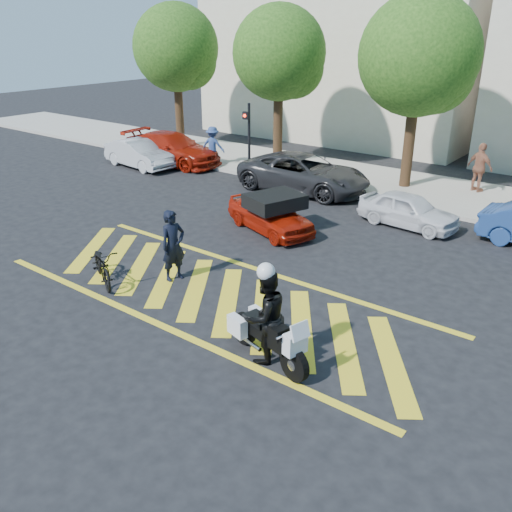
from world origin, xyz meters
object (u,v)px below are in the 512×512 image
Objects in this scene: officer_bike at (173,246)px; parked_mid_right at (408,210)px; parked_mid_left at (304,173)px; police_motorcycle at (266,335)px; officer_moto at (266,317)px; parked_far_left at (139,154)px; bicycle at (102,265)px; parked_left at (172,149)px; red_convertible at (270,213)px.

parked_mid_right is at bearing -12.07° from officer_bike.
officer_bike is 0.36× the size of parked_mid_left.
parked_mid_right is (5.10, -1.40, -0.17)m from parked_mid_left.
officer_moto is at bearing -134.07° from police_motorcycle.
parked_mid_left reaches higher than parked_far_left.
bicycle is 0.96× the size of officer_moto.
parked_left reaches higher than parked_far_left.
officer_moto reaches higher than parked_far_left.
parked_mid_left is at bearing 29.37° from bicycle.
parked_mid_left is (-0.39, 10.45, 0.25)m from bicycle.
police_motorcycle is at bearing -65.48° from bicycle.
police_motorcycle is (5.61, -0.27, 0.07)m from bicycle.
police_motorcycle is at bearing -125.50° from red_convertible.
red_convertible is 4.87m from parked_mid_left.
parked_far_left reaches higher than police_motorcycle.
officer_moto is 0.37× the size of parked_mid_left.
officer_moto reaches higher than bicycle.
parked_mid_left reaches higher than parked_mid_right.
bicycle is 10.46m from parked_mid_left.
red_convertible is at bearing 140.88° from police_motorcycle.
parked_mid_left is 1.59× the size of parked_mid_right.
parked_far_left is 1.15× the size of parked_mid_right.
parked_left is (-8.00, 10.45, 0.25)m from bicycle.
parked_mid_right reaches higher than bicycle.
parked_left and parked_mid_left have the same top height.
officer_bike reaches higher than bicycle.
officer_bike is 4.58m from red_convertible.
officer_moto is (5.60, -0.28, 0.50)m from bicycle.
parked_far_left is 0.73× the size of parked_mid_left.
parked_mid_right is at bearing -108.40° from parked_mid_left.
police_motorcycle is at bearing -169.14° from parked_mid_right.
parked_far_left reaches higher than parked_mid_right.
parked_mid_right is at bearing -84.58° from parked_far_left.
officer_moto reaches higher than officer_bike.
parked_far_left is 1.62m from parked_left.
officer_bike reaches higher than red_convertible.
parked_mid_left is at bearing -135.42° from officer_moto.
officer_bike is at bearing -159.36° from red_convertible.
officer_bike reaches higher than parked_mid_left.
bicycle is 5.62m from officer_moto.
parked_mid_left is (-5.98, 10.73, -0.25)m from officer_moto.
parked_mid_left is 5.29m from parked_mid_right.
officer_bike is at bearing -19.16° from bicycle.
parked_mid_right is at bearing -99.56° from parked_left.
parked_mid_right is (3.46, 3.19, -0.02)m from red_convertible.
parked_mid_left is (-6.00, 10.72, 0.18)m from police_motorcycle.
red_convertible is at bearing -163.43° from parked_mid_left.
parked_left is 12.79m from parked_mid_right.
parked_far_left is (-10.06, 3.19, 0.04)m from red_convertible.
officer_bike is at bearing -121.82° from parked_far_left.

